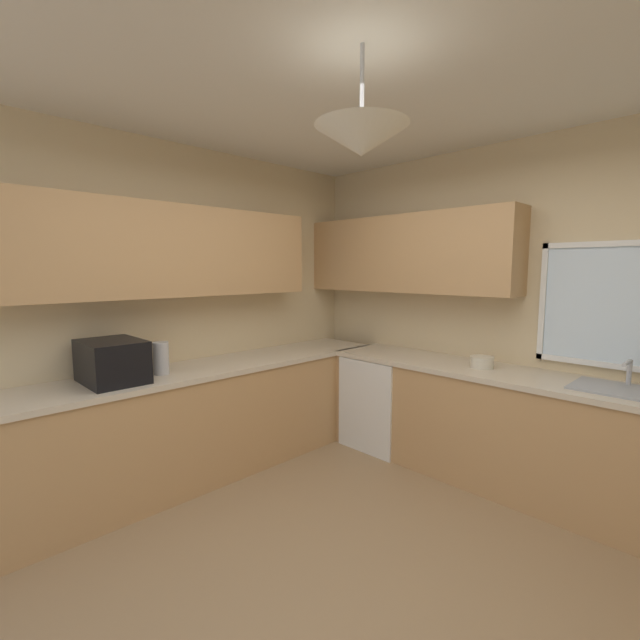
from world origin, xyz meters
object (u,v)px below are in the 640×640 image
at_px(dishwasher, 384,401).
at_px(bowl, 482,362).
at_px(kettle, 161,358).
at_px(sink_assembly, 623,389).
at_px(microwave, 112,361).

height_order(dishwasher, bowl, bowl).
height_order(kettle, bowl, kettle).
height_order(sink_assembly, bowl, sink_assembly).
bearing_deg(dishwasher, microwave, -106.70).
distance_m(kettle, bowl, 2.46).
xyz_separation_m(kettle, bowl, (1.57, 1.89, -0.08)).
xyz_separation_m(kettle, sink_assembly, (2.50, 1.90, -0.11)).
distance_m(sink_assembly, bowl, 0.93).
bearing_deg(microwave, dishwasher, 73.30).
height_order(kettle, sink_assembly, kettle).
bearing_deg(sink_assembly, kettle, -142.74).
bearing_deg(bowl, microwave, -125.48).
distance_m(microwave, kettle, 0.34).
distance_m(kettle, sink_assembly, 3.14).
relative_size(dishwasher, bowl, 4.71).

